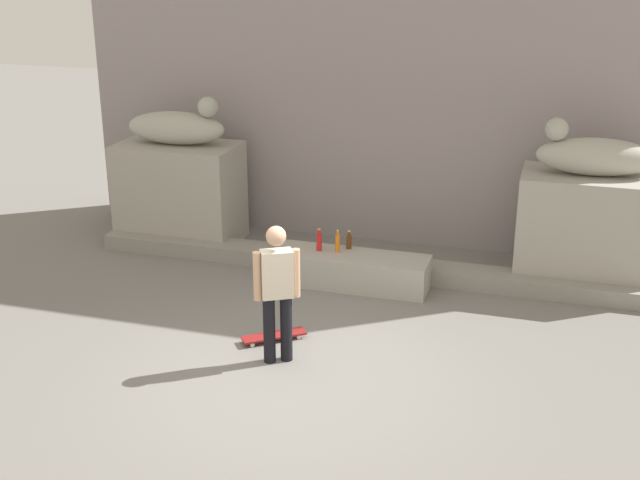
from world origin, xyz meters
The scene contains 13 objects.
ground_plane centered at (0.00, 0.00, 0.00)m, with size 40.00×40.00×0.00m, color slate.
facade_wall centered at (0.00, 4.88, 3.30)m, with size 10.03×0.60×6.60m, color gray.
pedestal_left centered at (-3.15, 3.69, 0.80)m, with size 1.91×1.11×1.60m, color #A39E93.
pedestal_right centered at (3.15, 3.69, 0.80)m, with size 1.91×1.11×1.60m, color #A39E93.
statue_reclining_left centered at (-3.12, 3.69, 1.88)m, with size 1.63×0.64×0.78m.
statue_reclining_right centered at (3.12, 3.69, 1.88)m, with size 1.63×0.67×0.78m.
ledge_block centered at (0.00, 2.62, 0.23)m, with size 2.20×0.67×0.47m, color #A39E93.
skater centered at (-0.24, 0.19, 0.92)m, with size 0.48×0.35×1.67m.
skateboard centered at (-0.46, 0.67, 0.06)m, with size 0.76×0.65×0.08m.
bottle_red centered at (-0.49, 2.65, 0.60)m, with size 0.08×0.08×0.33m.
bottle_brown centered at (-0.10, 2.85, 0.58)m, with size 0.08×0.08×0.27m.
bottle_orange centered at (-0.22, 2.68, 0.60)m, with size 0.07×0.07×0.33m.
stair_step centered at (0.00, 3.11, 0.12)m, with size 8.22×0.50×0.24m, color gray.
Camera 1 is at (2.77, -8.02, 4.69)m, focal length 46.83 mm.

